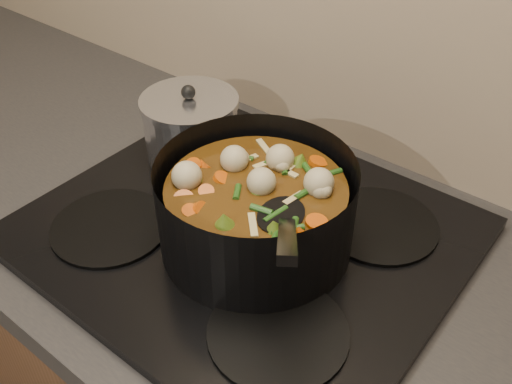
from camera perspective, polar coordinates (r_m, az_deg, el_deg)
The scene contains 3 objects.
stovetop at distance 0.88m, azimuth -1.10°, elevation -3.93°, with size 0.62×0.54×0.03m.
stockpot at distance 0.81m, azimuth 0.02°, elevation -1.80°, with size 0.37×0.37×0.21m.
saucepan at distance 1.00m, azimuth -6.50°, elevation 6.46°, with size 0.17×0.17×0.14m.
Camera 1 is at (0.42, 1.43, 1.51)m, focal length 40.00 mm.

